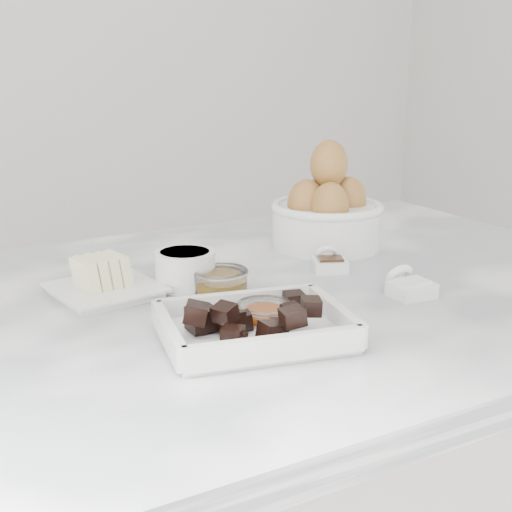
{
  "coord_description": "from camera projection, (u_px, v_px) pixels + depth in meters",
  "views": [
    {
      "loc": [
        -0.46,
        -0.83,
        1.26
      ],
      "look_at": [
        0.02,
        0.03,
        0.98
      ],
      "focal_mm": 50.0,
      "sensor_mm": 36.0,
      "label": 1
    }
  ],
  "objects": [
    {
      "name": "marble_slab",
      "position": [
        254.0,
        304.0,
        1.0
      ],
      "size": [
        1.2,
        0.8,
        0.04
      ],
      "primitive_type": "cube",
      "color": "white",
      "rests_on": "cabinet"
    },
    {
      "name": "chocolate_dish",
      "position": [
        255.0,
        321.0,
        0.82
      ],
      "size": [
        0.24,
        0.2,
        0.06
      ],
      "color": "white",
      "rests_on": "marble_slab"
    },
    {
      "name": "butter_plate",
      "position": [
        103.0,
        282.0,
        0.97
      ],
      "size": [
        0.15,
        0.15,
        0.06
      ],
      "color": "white",
      "rests_on": "marble_slab"
    },
    {
      "name": "sugar_ramekin",
      "position": [
        185.0,
        267.0,
        1.01
      ],
      "size": [
        0.09,
        0.09,
        0.05
      ],
      "color": "white",
      "rests_on": "marble_slab"
    },
    {
      "name": "egg_bowl",
      "position": [
        327.0,
        213.0,
        1.21
      ],
      "size": [
        0.19,
        0.19,
        0.18
      ],
      "color": "white",
      "rests_on": "marble_slab"
    },
    {
      "name": "honey_bowl",
      "position": [
        221.0,
        280.0,
        0.99
      ],
      "size": [
        0.08,
        0.08,
        0.03
      ],
      "color": "white",
      "rests_on": "marble_slab"
    },
    {
      "name": "zest_bowl",
      "position": [
        264.0,
        315.0,
        0.86
      ],
      "size": [
        0.07,
        0.07,
        0.03
      ],
      "color": "white",
      "rests_on": "marble_slab"
    },
    {
      "name": "vanilla_spoon",
      "position": [
        329.0,
        262.0,
        1.09
      ],
      "size": [
        0.07,
        0.07,
        0.04
      ],
      "color": "white",
      "rests_on": "marble_slab"
    },
    {
      "name": "salt_spoon",
      "position": [
        408.0,
        285.0,
        0.98
      ],
      "size": [
        0.06,
        0.07,
        0.04
      ],
      "color": "white",
      "rests_on": "marble_slab"
    }
  ]
}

